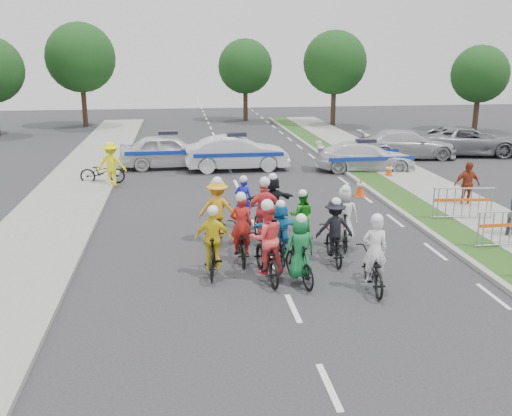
{
  "coord_description": "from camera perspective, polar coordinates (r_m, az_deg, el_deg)",
  "views": [
    {
      "loc": [
        -2.32,
        -11.03,
        5.35
      ],
      "look_at": [
        -0.23,
        4.22,
        1.1
      ],
      "focal_mm": 40.0,
      "sensor_mm": 36.0,
      "label": 1
    }
  ],
  "objects": [
    {
      "name": "ground",
      "position": [
        12.48,
        3.74,
        -9.99
      ],
      "size": [
        90.0,
        90.0,
        0.0
      ],
      "primitive_type": "plane",
      "color": "#28282B",
      "rests_on": "ground"
    },
    {
      "name": "curb_right",
      "position": [
        18.44,
        16.32,
        -1.88
      ],
      "size": [
        0.2,
        60.0,
        0.12
      ],
      "primitive_type": "cube",
      "color": "gray",
      "rests_on": "ground"
    },
    {
      "name": "grass_strip",
      "position": [
        18.73,
        18.28,
        -1.79
      ],
      "size": [
        1.2,
        60.0,
        0.11
      ],
      "primitive_type": "cube",
      "color": "#254616",
      "rests_on": "ground"
    },
    {
      "name": "sidewalk_right",
      "position": [
        19.58,
        23.03,
        -1.49
      ],
      "size": [
        2.4,
        60.0,
        0.13
      ],
      "primitive_type": "cube",
      "color": "gray",
      "rests_on": "ground"
    },
    {
      "name": "sidewalk_left",
      "position": [
        17.39,
        -21.33,
        -3.35
      ],
      "size": [
        3.0,
        60.0,
        0.13
      ],
      "primitive_type": "cube",
      "color": "gray",
      "rests_on": "ground"
    },
    {
      "name": "rider_0",
      "position": [
        13.45,
        11.65,
        -5.52
      ],
      "size": [
        0.82,
        1.87,
        1.85
      ],
      "rotation": [
        0.0,
        0.0,
        3.04
      ],
      "color": "black",
      "rests_on": "ground"
    },
    {
      "name": "rider_1",
      "position": [
        13.51,
        4.39,
        -4.81
      ],
      "size": [
        0.81,
        1.72,
        1.75
      ],
      "rotation": [
        0.0,
        0.0,
        3.34
      ],
      "color": "black",
      "rests_on": "ground"
    },
    {
      "name": "rider_2",
      "position": [
        13.72,
        1.07,
        -4.19
      ],
      "size": [
        0.91,
        2.04,
        2.02
      ],
      "rotation": [
        0.0,
        0.0,
        3.25
      ],
      "color": "black",
      "rests_on": "ground"
    },
    {
      "name": "rider_3",
      "position": [
        14.01,
        -4.28,
        -4.01
      ],
      "size": [
        0.95,
        1.76,
        1.8
      ],
      "rotation": [
        0.0,
        0.0,
        3.0
      ],
      "color": "black",
      "rests_on": "ground"
    },
    {
      "name": "rider_4",
      "position": [
        15.0,
        7.82,
        -2.83
      ],
      "size": [
        0.99,
        1.74,
        1.75
      ],
      "rotation": [
        0.0,
        0.0,
        3.1
      ],
      "color": "black",
      "rests_on": "ground"
    },
    {
      "name": "rider_5",
      "position": [
        14.86,
        2.41,
        -2.73
      ],
      "size": [
        1.34,
        1.61,
        1.69
      ],
      "rotation": [
        0.0,
        0.0,
        3.14
      ],
      "color": "black",
      "rests_on": "ground"
    },
    {
      "name": "rider_6",
      "position": [
        14.98,
        -1.52,
        -2.98
      ],
      "size": [
        0.67,
        1.85,
        1.88
      ],
      "rotation": [
        0.0,
        0.0,
        3.12
      ],
      "color": "black",
      "rests_on": "ground"
    },
    {
      "name": "rider_7",
      "position": [
        16.12,
        8.76,
        -1.48
      ],
      "size": [
        0.83,
        1.79,
        1.83
      ],
      "rotation": [
        0.0,
        0.0,
        2.98
      ],
      "color": "black",
      "rests_on": "ground"
    },
    {
      "name": "rider_8",
      "position": [
        16.16,
        4.56,
        -1.62
      ],
      "size": [
        0.87,
        1.7,
        1.66
      ],
      "rotation": [
        0.0,
        0.0,
        2.94
      ],
      "color": "black",
      "rests_on": "ground"
    },
    {
      "name": "rider_9",
      "position": [
        16.05,
        0.82,
        -1.14
      ],
      "size": [
        1.07,
        1.98,
        2.02
      ],
      "rotation": [
        0.0,
        0.0,
        3.3
      ],
      "color": "black",
      "rests_on": "ground"
    },
    {
      "name": "rider_10",
      "position": [
        16.39,
        -3.85,
        -0.89
      ],
      "size": [
        1.16,
        1.99,
        1.95
      ],
      "rotation": [
        0.0,
        0.0,
        2.99
      ],
      "color": "black",
      "rests_on": "ground"
    },
    {
      "name": "rider_11",
      "position": [
        17.43,
        1.63,
        0.19
      ],
      "size": [
        1.49,
        1.78,
        1.82
      ],
      "rotation": [
        0.0,
        0.0,
        3.29
      ],
      "color": "black",
      "rests_on": "ground"
    },
    {
      "name": "rider_12",
      "position": [
        17.77,
        -1.28,
        -0.21
      ],
      "size": [
        0.85,
        1.72,
        1.68
      ],
      "rotation": [
        0.0,
        0.0,
        2.97
      ],
      "color": "black",
      "rests_on": "ground"
    },
    {
      "name": "police_car_0",
      "position": [
        27.31,
        -8.71,
        5.65
      ],
      "size": [
        4.7,
        2.02,
        1.58
      ],
      "primitive_type": "imported",
      "rotation": [
        0.0,
        0.0,
        1.6
      ],
      "color": "silver",
      "rests_on": "ground"
    },
    {
      "name": "police_car_1",
      "position": [
        26.48,
        -1.94,
        5.49
      ],
      "size": [
        4.79,
        1.77,
        1.56
      ],
      "primitive_type": "imported",
      "rotation": [
        0.0,
        0.0,
        1.59
      ],
      "color": "silver",
      "rests_on": "ground"
    },
    {
      "name": "police_car_2",
      "position": [
        26.75,
        10.87,
        5.06
      ],
      "size": [
        4.8,
        2.6,
        1.32
      ],
      "primitive_type": "imported",
      "rotation": [
        0.0,
        0.0,
        1.4
      ],
      "color": "silver",
      "rests_on": "ground"
    },
    {
      "name": "civilian_sedan",
      "position": [
        30.44,
        14.87,
        6.18
      ],
      "size": [
        5.14,
        2.47,
        1.44
      ],
      "primitive_type": "imported",
      "rotation": [
        0.0,
        0.0,
        1.48
      ],
      "color": "#B3B3B8",
      "rests_on": "ground"
    },
    {
      "name": "civilian_suv",
      "position": [
        32.35,
        20.36,
        6.3
      ],
      "size": [
        5.74,
        3.39,
        1.5
      ],
      "primitive_type": "imported",
      "rotation": [
        0.0,
        0.0,
        1.4
      ],
      "color": "slate",
      "rests_on": "ground"
    },
    {
      "name": "spectator_2",
      "position": [
        21.3,
        20.35,
        2.19
      ],
      "size": [
        0.99,
        0.46,
        1.65
      ],
      "primitive_type": "imported",
      "rotation": [
        0.0,
        0.0,
        0.06
      ],
      "color": "maroon",
      "rests_on": "ground"
    },
    {
      "name": "marshal_hiviz",
      "position": [
        23.93,
        -14.26,
        4.26
      ],
      "size": [
        1.24,
        0.8,
        1.82
      ],
      "primitive_type": "imported",
      "rotation": [
        0.0,
        0.0,
        3.03
      ],
      "color": "#FFF30D",
      "rests_on": "ground"
    },
    {
      "name": "barrier_1",
      "position": [
        17.28,
        24.08,
        -2.04
      ],
      "size": [
        2.0,
        0.51,
        1.12
      ],
      "primitive_type": null,
      "rotation": [
        0.0,
        0.0,
        0.0
      ],
      "color": "#A5A8AD",
      "rests_on": "ground"
    },
    {
      "name": "barrier_2",
      "position": [
        19.57,
        19.94,
        0.32
      ],
      "size": [
        2.04,
        0.71,
        1.12
      ],
      "primitive_type": null,
      "rotation": [
        0.0,
        0.0,
        -0.11
      ],
      "color": "#A5A8AD",
      "rests_on": "ground"
    },
    {
      "name": "cone_0",
      "position": [
        22.02,
        10.4,
        2.03
      ],
      "size": [
        0.4,
        0.4,
        0.7
      ],
      "color": "#F24C0C",
      "rests_on": "ground"
    },
    {
      "name": "cone_1",
      "position": [
        25.41,
        13.17,
        3.66
      ],
      "size": [
        0.4,
        0.4,
        0.7
      ],
      "color": "#F24C0C",
      "rests_on": "ground"
    },
    {
      "name": "parked_bike",
      "position": [
        24.63,
        -15.11,
        3.51
      ],
      "size": [
        1.88,
        0.76,
        0.97
      ],
      "primitive_type": "imported",
      "rotation": [
        0.0,
        0.0,
        1.5
      ],
      "color": "black",
      "rests_on": "ground"
    },
    {
      "name": "tree_1",
      "position": [
        42.57,
        7.88,
        14.2
      ],
      "size": [
        4.55,
        4.55,
        6.82
      ],
      "color": "#382619",
      "rests_on": "ground"
    },
    {
      "name": "tree_2",
      "position": [
        42.27,
        21.48,
        12.35
      ],
      "size": [
        3.85,
        3.85,
        5.77
      ],
      "color": "#382619",
      "rests_on": "ground"
    },
    {
      "name": "tree_3",
      "position": [
        43.55,
        -17.14,
        14.17
      ],
      "size": [
        4.9,
        4.9,
        7.35
      ],
      "color": "#382619",
      "rests_on": "ground"
    },
    {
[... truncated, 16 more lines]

